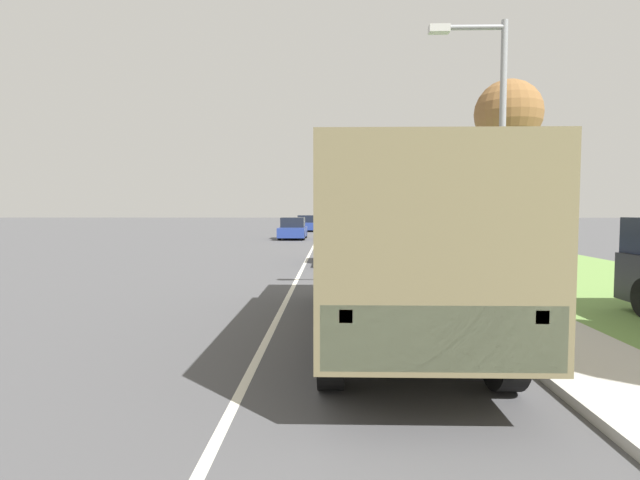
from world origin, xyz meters
name	(u,v)px	position (x,y,z in m)	size (l,w,h in m)	color
ground_plane	(318,238)	(0.00, 40.00, 0.00)	(180.00, 180.00, 0.00)	#4C4C4F
lane_centre_stripe	(318,238)	(0.00, 40.00, 0.00)	(0.12, 120.00, 0.00)	silver
sidewalk_right	(379,237)	(4.50, 40.00, 0.06)	(1.80, 120.00, 0.12)	beige
grass_strip_right	(439,238)	(8.90, 40.00, 0.01)	(7.00, 120.00, 0.02)	#6B9347
military_truck	(392,239)	(2.04, 11.44, 1.61)	(2.30, 7.78, 2.81)	#474C38
car_nearest_ahead	(349,245)	(1.73, 22.75, 0.69)	(1.86, 4.32, 1.54)	navy
car_second_ahead	(293,229)	(-1.71, 38.51, 0.69)	(1.84, 4.26, 1.53)	navy
car_third_ahead	(306,224)	(-1.45, 51.50, 0.69)	(1.73, 4.76, 1.53)	navy
lamp_post	(491,132)	(4.51, 14.31, 3.78)	(1.69, 0.24, 6.03)	gray
tree_mid_right	(508,117)	(7.58, 22.13, 5.53)	(2.47, 2.47, 6.86)	#4C3D2D
tree_far_right	(449,173)	(8.64, 36.07, 4.47)	(2.65, 2.65, 5.84)	brown
utility_box	(517,272)	(6.20, 17.15, 0.37)	(0.55, 0.45, 0.70)	#3D7042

